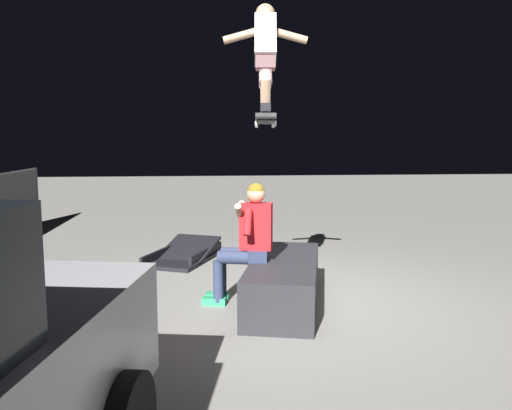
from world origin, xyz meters
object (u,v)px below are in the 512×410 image
(skater_airborne, at_px, (265,53))
(kicker_ramp, at_px, (183,257))
(person_sitting_on_ledge, at_px, (246,237))
(skateboard, at_px, (265,120))
(ledge_box_main, at_px, (284,282))
(trash_bin, at_px, (48,356))

(skater_airborne, distance_m, kicker_ramp, 3.49)
(person_sitting_on_ledge, xyz_separation_m, kicker_ramp, (2.07, 0.78, -0.68))
(person_sitting_on_ledge, height_order, kicker_ramp, person_sitting_on_ledge)
(skateboard, bearing_deg, ledge_box_main, -82.15)
(ledge_box_main, relative_size, trash_bin, 2.12)
(skater_airborne, xyz_separation_m, kicker_ramp, (2.09, 0.98, -2.62))
(kicker_ramp, xyz_separation_m, trash_bin, (-4.35, 0.62, 0.40))
(trash_bin, bearing_deg, person_sitting_on_ledge, -31.51)
(skateboard, relative_size, skater_airborne, 0.92)
(kicker_ramp, height_order, trash_bin, trash_bin)
(skateboard, distance_m, trash_bin, 3.13)
(kicker_ramp, relative_size, trash_bin, 1.58)
(skateboard, xyz_separation_m, skater_airborne, (0.06, -0.01, 0.69))
(ledge_box_main, relative_size, skater_airborne, 1.73)
(ledge_box_main, height_order, person_sitting_on_ledge, person_sitting_on_ledge)
(skateboard, height_order, trash_bin, skateboard)
(skateboard, bearing_deg, kicker_ramp, 24.50)
(skateboard, distance_m, kicker_ramp, 3.05)
(person_sitting_on_ledge, bearing_deg, ledge_box_main, -96.39)
(skater_airborne, distance_m, trash_bin, 3.55)
(person_sitting_on_ledge, height_order, skateboard, skateboard)
(ledge_box_main, xyz_separation_m, skater_airborne, (0.03, 0.21, 2.43))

